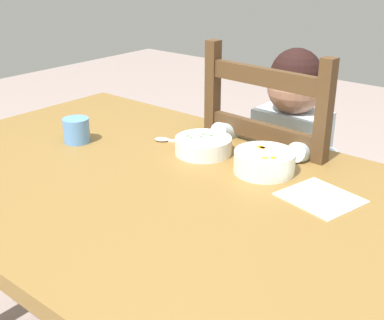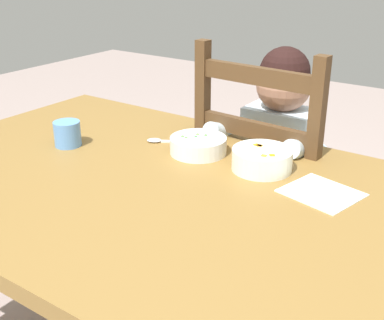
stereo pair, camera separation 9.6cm
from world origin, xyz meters
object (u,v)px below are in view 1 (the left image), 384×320
bowl_of_carrots (264,161)px  bowl_of_peas (203,145)px  drinking_cup (76,130)px  dining_table (170,216)px  spoon (169,140)px  dining_chair (282,201)px  child_figure (285,154)px

bowl_of_carrots → bowl_of_peas: bearing=180.0°
bowl_of_carrots → drinking_cup: bearing=-162.7°
dining_table → spoon: size_ratio=12.09×
dining_chair → bowl_of_peas: size_ratio=6.23×
spoon → drinking_cup: 0.27m
bowl_of_carrots → spoon: bowl_of_carrots is taller
child_figure → drinking_cup: size_ratio=12.61×
bowl_of_peas → drinking_cup: drinking_cup is taller
dining_chair → spoon: 0.44m
bowl_of_carrots → drinking_cup: 0.57m
dining_table → bowl_of_peas: bearing=107.3°
spoon → bowl_of_carrots: bearing=-1.4°
dining_chair → spoon: bearing=-129.3°
spoon → drinking_cup: drinking_cup is taller
dining_table → child_figure: child_figure is taller
dining_table → spoon: bearing=132.8°
child_figure → bowl_of_carrots: 0.32m
bowl_of_carrots → drinking_cup: (-0.54, -0.17, 0.01)m
bowl_of_carrots → spoon: size_ratio=1.22×
child_figure → bowl_of_peas: (-0.10, -0.29, 0.09)m
dining_table → bowl_of_carrots: 0.28m
dining_table → child_figure: (0.03, 0.51, 0.02)m
dining_table → bowl_of_peas: bowl_of_peas is taller
dining_table → drinking_cup: drinking_cup is taller
bowl_of_carrots → spoon: bearing=178.6°
dining_chair → drinking_cup: size_ratio=12.88×
bowl_of_peas → child_figure: bearing=71.1°
child_figure → bowl_of_carrots: bearing=-71.1°
bowl_of_peas → bowl_of_carrots: bearing=-0.0°
child_figure → drinking_cup: (-0.44, -0.46, 0.10)m
bowl_of_peas → spoon: (-0.14, 0.01, -0.02)m
child_figure → drinking_cup: child_figure is taller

